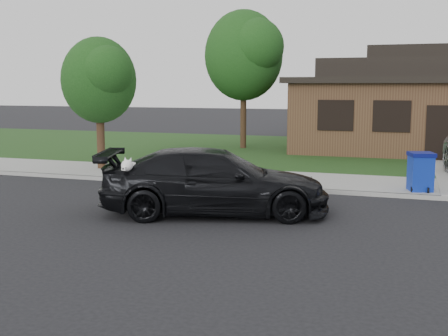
% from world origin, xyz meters
% --- Properties ---
extents(ground, '(120.00, 120.00, 0.00)m').
position_xyz_m(ground, '(0.00, 0.00, 0.00)').
color(ground, black).
rests_on(ground, ground).
extents(sidewalk, '(60.00, 3.00, 0.12)m').
position_xyz_m(sidewalk, '(0.00, 5.00, 0.06)').
color(sidewalk, gray).
rests_on(sidewalk, ground).
extents(curb, '(60.00, 0.12, 0.12)m').
position_xyz_m(curb, '(0.00, 3.50, 0.06)').
color(curb, gray).
rests_on(curb, ground).
extents(lawn, '(60.00, 13.00, 0.13)m').
position_xyz_m(lawn, '(0.00, 13.00, 0.07)').
color(lawn, '#193814').
rests_on(lawn, ground).
extents(sedan, '(5.76, 3.60, 1.56)m').
position_xyz_m(sedan, '(-1.49, 0.13, 0.78)').
color(sedan, black).
rests_on(sedan, ground).
extents(recycling_bin, '(0.80, 0.80, 1.08)m').
position_xyz_m(recycling_bin, '(3.21, 4.12, 0.66)').
color(recycling_bin, '#0D2797').
rests_on(recycling_bin, sidewalk).
extents(house, '(12.60, 8.60, 4.65)m').
position_xyz_m(house, '(4.00, 15.00, 2.13)').
color(house, '#422B1C').
rests_on(house, ground).
extents(tree_0, '(3.78, 3.60, 6.34)m').
position_xyz_m(tree_0, '(-4.34, 12.88, 4.48)').
color(tree_0, '#332114').
rests_on(tree_0, ground).
extents(tree_2, '(2.73, 2.60, 4.59)m').
position_xyz_m(tree_2, '(-7.38, 5.11, 3.27)').
color(tree_2, '#332114').
rests_on(tree_2, ground).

